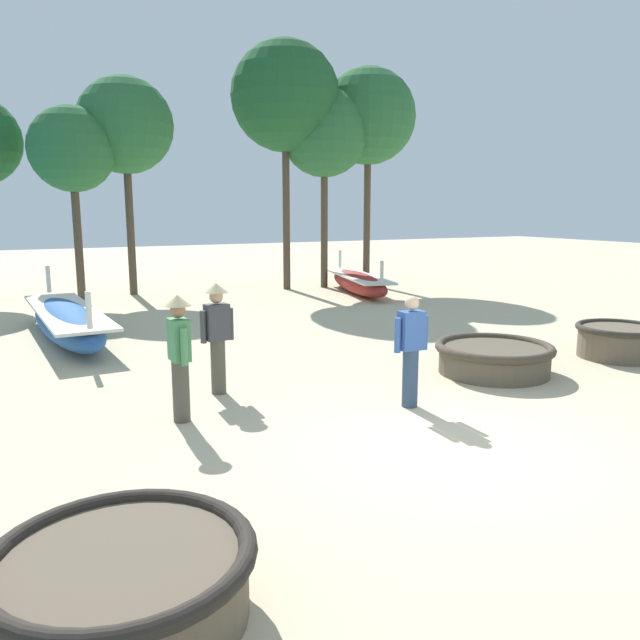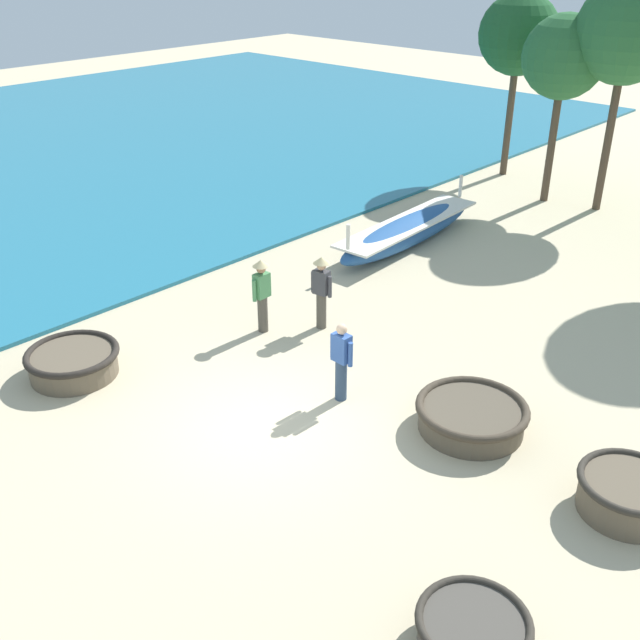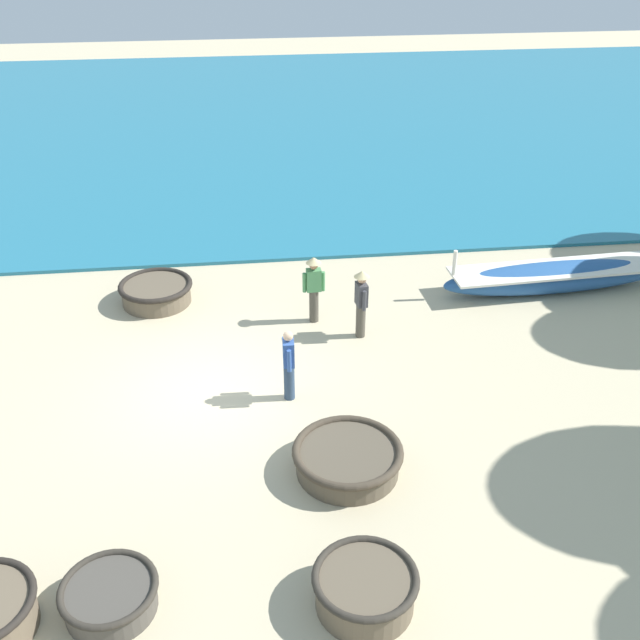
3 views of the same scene
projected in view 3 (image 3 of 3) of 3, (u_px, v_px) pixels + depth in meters
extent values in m
plane|color=#C6B793|center=(212.00, 390.00, 15.41)|extent=(80.00, 80.00, 0.00)
cube|color=teal|center=(306.00, 119.00, 32.80)|extent=(28.00, 52.00, 0.10)
cylinder|color=#4C473F|center=(110.00, 598.00, 10.68)|extent=(1.32, 1.32, 0.42)
torus|color=#332D26|center=(108.00, 588.00, 10.58)|extent=(1.42, 1.42, 0.11)
cylinder|color=brown|center=(348.00, 461.00, 13.20)|extent=(1.82, 1.82, 0.44)
torus|color=#42382B|center=(348.00, 451.00, 13.09)|extent=(1.97, 1.97, 0.15)
cylinder|color=brown|center=(365.00, 591.00, 10.72)|extent=(1.43, 1.43, 0.56)
torus|color=#332D26|center=(366.00, 577.00, 10.58)|extent=(1.54, 1.54, 0.11)
cylinder|color=brown|center=(156.00, 294.00, 18.52)|extent=(1.68, 1.68, 0.48)
torus|color=#28231E|center=(155.00, 285.00, 18.40)|extent=(1.82, 1.82, 0.13)
ellipsoid|color=#285693|center=(555.00, 277.00, 19.03)|extent=(1.44, 5.97, 0.72)
cube|color=silver|center=(556.00, 269.00, 18.91)|extent=(1.46, 5.50, 0.06)
cylinder|color=silver|center=(455.00, 263.00, 18.29)|extent=(0.10, 0.10, 0.65)
cylinder|color=#4C473D|center=(314.00, 306.00, 17.65)|extent=(0.22, 0.22, 0.82)
cube|color=#4C8E56|center=(314.00, 280.00, 17.31)|extent=(0.23, 0.35, 0.54)
sphere|color=#A37556|center=(314.00, 265.00, 17.11)|extent=(0.20, 0.20, 0.20)
cylinder|color=#4C8E56|center=(323.00, 281.00, 17.36)|extent=(0.09, 0.09, 0.48)
cylinder|color=#4C8E56|center=(304.00, 283.00, 17.30)|extent=(0.09, 0.09, 0.48)
cone|color=#D1BC84|center=(314.00, 260.00, 17.05)|extent=(0.36, 0.36, 0.14)
cylinder|color=#4C473D|center=(361.00, 320.00, 17.05)|extent=(0.22, 0.22, 0.82)
cube|color=#3D3D42|center=(361.00, 294.00, 16.71)|extent=(0.37, 0.26, 0.54)
sphere|color=tan|center=(362.00, 279.00, 16.52)|extent=(0.20, 0.20, 0.20)
cylinder|color=#3D3D42|center=(364.00, 301.00, 16.55)|extent=(0.09, 0.09, 0.48)
cylinder|color=#3D3D42|center=(359.00, 292.00, 16.92)|extent=(0.09, 0.09, 0.48)
cone|color=#D1BC84|center=(362.00, 274.00, 16.45)|extent=(0.36, 0.36, 0.14)
cylinder|color=#2D425B|center=(289.00, 381.00, 14.99)|extent=(0.22, 0.22, 0.82)
cube|color=#33569E|center=(289.00, 353.00, 14.64)|extent=(0.35, 0.23, 0.54)
sphere|color=#DBB28E|center=(288.00, 336.00, 14.45)|extent=(0.20, 0.20, 0.20)
cylinder|color=#33569E|center=(289.00, 361.00, 14.48)|extent=(0.09, 0.09, 0.48)
cylinder|color=#33569E|center=(288.00, 349.00, 14.86)|extent=(0.09, 0.09, 0.48)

